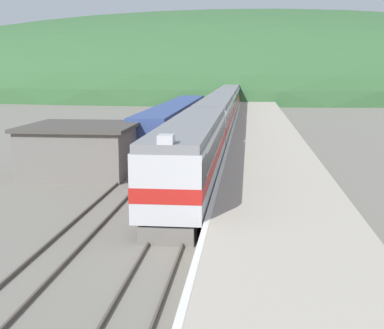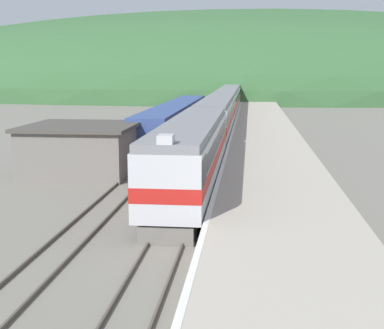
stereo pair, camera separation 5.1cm
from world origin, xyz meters
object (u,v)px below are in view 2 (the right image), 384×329
Objects in this scene: carriage_second at (217,117)px; carriage_fourth at (232,95)px; siding_train at (177,121)px; express_train_lead_car at (192,152)px; carriage_third at (227,103)px.

carriage_second and carriage_fourth have the same top height.
carriage_second is 4.14m from siding_train.
carriage_fourth is at bearing 85.07° from siding_train.
siding_train is at bearing -176.19° from carriage_second.
carriage_fourth is 47.81m from siding_train.
express_train_lead_car is 0.94× the size of carriage_third.
express_train_lead_car is at bearing -90.00° from carriage_third.
express_train_lead_car is 0.94× the size of carriage_second.
carriage_second is (0.00, 23.24, -0.01)m from express_train_lead_car.
carriage_second is at bearing 90.00° from express_train_lead_car.
carriage_fourth is at bearing 90.00° from carriage_third.
express_train_lead_car is at bearing -90.00° from carriage_fourth.
carriage_second is at bearing 3.81° from siding_train.
express_train_lead_car is 23.33m from siding_train.
carriage_second and carriage_third have the same top height.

